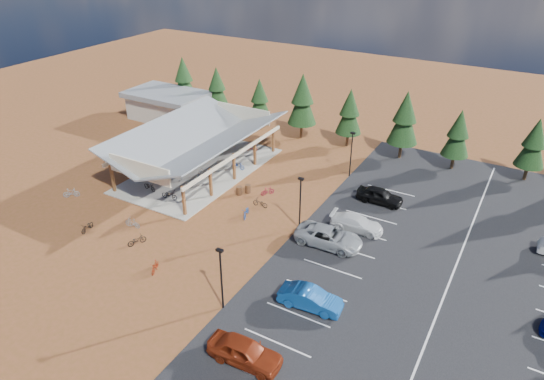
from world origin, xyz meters
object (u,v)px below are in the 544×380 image
object	(u,v)px
bike_12	(137,240)
bike_15	(268,191)
bike_2	(195,155)
bike_9	(71,193)
car_1	(310,299)
lamp_post_1	(300,200)
bike_8	(87,227)
outbuilding	(167,105)
bike_1	(176,176)
car_2	(329,237)
bike_6	(238,165)
bike_13	(132,223)
bike_4	(169,195)
car_4	(380,196)
lamp_post_2	(351,151)
bike_11	(155,266)
bike_pavilion	(198,139)
trash_bin_1	(248,189)
trash_bin_0	(239,191)
bike_16	(260,203)
bike_0	(150,186)
bike_14	(246,212)
lamp_post_0	(221,275)
car_0	(245,352)
bike_5	(204,172)
bike_3	(213,139)
car_3	(357,223)
bike_7	(251,147)

from	to	relation	value
bike_12	bike_15	bearing A→B (deg)	-88.64
bike_2	bike_9	size ratio (longest dim) A/B	1.18
car_1	lamp_post_1	bearing A→B (deg)	25.61
lamp_post_1	car_1	bearing A→B (deg)	-58.65
bike_8	outbuilding	bearing A→B (deg)	104.00
lamp_post_1	bike_1	distance (m)	15.99
lamp_post_1	car_2	xyz separation A→B (m)	(3.36, -1.09, -2.13)
bike_6	bike_8	bearing A→B (deg)	166.40
bike_13	bike_15	world-z (taller)	bike_13
bike_4	bike_6	bearing A→B (deg)	-19.59
car_4	car_1	bearing A→B (deg)	-177.85
lamp_post_2	car_1	distance (m)	21.63
car_2	bike_2	bearing A→B (deg)	66.21
bike_11	bike_13	world-z (taller)	bike_13
bike_pavilion	trash_bin_1	size ratio (longest dim) A/B	21.56
bike_1	bike_pavilion	bearing A→B (deg)	-16.32
trash_bin_0	bike_16	distance (m)	3.27
bike_0	car_1	bearing A→B (deg)	-98.73
bike_2	bike_14	world-z (taller)	bike_2
outbuilding	bike_2	xyz separation A→B (m)	(11.68, -8.96, -1.43)
lamp_post_0	bike_12	size ratio (longest dim) A/B	3.07
trash_bin_0	car_1	xyz separation A→B (m)	(13.54, -11.39, 0.35)
bike_pavilion	car_0	size ratio (longest dim) A/B	4.00
car_0	bike_9	bearing A→B (deg)	68.22
bike_5	car_4	xyz separation A→B (m)	(18.35, 4.10, 0.25)
bike_14	bike_16	xyz separation A→B (m)	(0.18, 2.21, -0.06)
car_2	bike_3	bearing A→B (deg)	56.72
outbuilding	car_1	distance (m)	42.43
lamp_post_2	bike_pavilion	bearing A→B (deg)	-154.98
bike_4	car_3	xyz separation A→B (m)	(18.17, 4.13, 0.16)
bike_4	bike_14	distance (m)	8.42
bike_13	bike_7	bearing A→B (deg)	172.30
car_1	car_2	size ratio (longest dim) A/B	0.80
bike_5	car_0	xyz separation A→B (m)	(17.62, -19.26, 0.30)
car_0	bike_16	bearing A→B (deg)	25.21
bike_6	bike_15	xyz separation A→B (m)	(5.83, -3.37, -0.10)
bike_12	car_1	size ratio (longest dim) A/B	0.36
bike_16	bike_7	bearing A→B (deg)	-144.57
bike_1	bike_16	world-z (taller)	bike_1
car_1	lamp_post_0	bearing A→B (deg)	114.72
outbuilding	trash_bin_0	xyz separation A→B (m)	(20.84, -13.45, -1.58)
bike_0	bike_9	xyz separation A→B (m)	(-6.03, -4.87, -0.07)
bike_8	car_1	world-z (taller)	car_1
bike_3	bike_8	world-z (taller)	bike_3
lamp_post_0	bike_5	size ratio (longest dim) A/B	3.34
bike_14	car_4	world-z (taller)	car_4
bike_16	car_3	world-z (taller)	car_3
bike_3	bike_9	xyz separation A→B (m)	(-4.23, -18.27, -0.08)
bike_pavilion	bike_12	distance (m)	15.17
bike_13	bike_3	bearing A→B (deg)	-171.64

